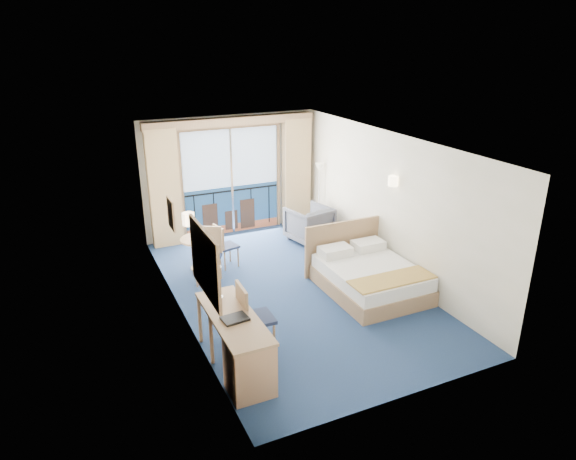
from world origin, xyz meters
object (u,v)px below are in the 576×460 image
object	(u,v)px
desk	(246,357)
round_table	(199,246)
table_chair_a	(223,244)
table_chair_b	(209,252)
floor_lamp	(319,180)
armchair	(309,224)
nightstand	(359,248)
desk_chair	(251,314)
bed	(368,276)

from	to	relation	value
desk	round_table	distance (m)	3.81
table_chair_a	table_chair_b	distance (m)	0.65
floor_lamp	table_chair_b	size ratio (longest dim) A/B	1.53
armchair	table_chair_a	xyz separation A→B (m)	(-2.16, -0.54, 0.10)
floor_lamp	table_chair_b	bearing A→B (deg)	-153.60
nightstand	desk_chair	bearing A→B (deg)	-146.91
round_table	table_chair_a	bearing A→B (deg)	-16.68
round_table	desk	bearing A→B (deg)	-96.61
bed	table_chair_b	size ratio (longest dim) A/B	1.86
desk	table_chair_b	bearing A→B (deg)	81.82
armchair	floor_lamp	size ratio (longest dim) A/B	0.55
armchair	round_table	bearing A→B (deg)	-3.52
table_chair_a	bed	bearing A→B (deg)	-147.93
round_table	nightstand	bearing A→B (deg)	-18.85
armchair	desk_chair	xyz separation A→B (m)	(-2.70, -3.46, 0.21)
nightstand	round_table	xyz separation A→B (m)	(-3.02, 1.03, 0.20)
round_table	table_chair_b	distance (m)	0.62
armchair	table_chair_b	bearing A→B (deg)	9.00
desk_chair	round_table	size ratio (longest dim) A/B	1.51
floor_lamp	table_chair_a	xyz separation A→B (m)	(-2.68, -1.07, -0.71)
nightstand	round_table	size ratio (longest dim) A/B	0.80
floor_lamp	armchair	bearing A→B (deg)	-134.24
nightstand	armchair	size ratio (longest dim) A/B	0.65
floor_lamp	table_chair_b	xyz separation A→B (m)	(-3.11, -1.54, -0.62)
floor_lamp	table_chair_a	size ratio (longest dim) A/B	1.80
armchair	table_chair_a	distance (m)	2.22
desk_chair	table_chair_a	world-z (taller)	desk_chair
armchair	desk	world-z (taller)	desk
bed	table_chair_a	world-z (taller)	bed
bed	round_table	distance (m)	3.31
bed	table_chair_b	xyz separation A→B (m)	(-2.47, 1.57, 0.30)
desk_chair	table_chair_a	xyz separation A→B (m)	(0.54, 2.92, -0.11)
armchair	nightstand	bearing A→B (deg)	93.81
desk_chair	desk	bearing A→B (deg)	156.61
armchair	table_chair_b	size ratio (longest dim) A/B	0.83
armchair	floor_lamp	distance (m)	1.10
nightstand	armchair	xyz separation A→B (m)	(-0.41, 1.43, 0.11)
desk	round_table	size ratio (longest dim) A/B	2.42
bed	table_chair_a	distance (m)	2.89
desk_chair	round_table	distance (m)	3.06
desk_chair	table_chair_a	size ratio (longest dim) A/B	1.21
desk_chair	round_table	world-z (taller)	desk_chair
round_table	table_chair_a	world-z (taller)	table_chair_a
nightstand	floor_lamp	distance (m)	2.18
desk_chair	table_chair_b	xyz separation A→B (m)	(0.11, 2.45, -0.02)
armchair	table_chair_a	bearing A→B (deg)	1.68
floor_lamp	round_table	distance (m)	3.34
desk_chair	nightstand	bearing A→B (deg)	-54.87
round_table	armchair	bearing A→B (deg)	8.75
round_table	table_chair_a	distance (m)	0.47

